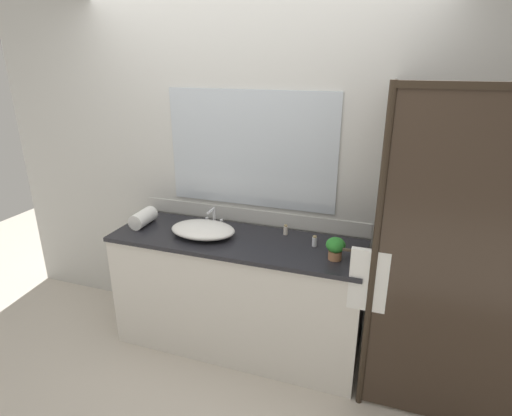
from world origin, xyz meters
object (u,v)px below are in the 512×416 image
(amenity_bottle_body_wash, at_px, (286,230))
(rolled_towel_near_edge, at_px, (143,218))
(faucet, at_px, (214,220))
(amenity_bottle_lotion, at_px, (315,241))
(potted_plant, at_px, (335,247))
(sink_basin, at_px, (203,230))

(amenity_bottle_body_wash, xyz_separation_m, rolled_towel_near_edge, (-1.07, -0.18, 0.02))
(faucet, xyz_separation_m, amenity_bottle_lotion, (0.79, -0.10, -0.01))
(potted_plant, xyz_separation_m, amenity_bottle_lotion, (-0.16, 0.15, -0.05))
(sink_basin, height_order, amenity_bottle_body_wash, sink_basin)
(faucet, bearing_deg, potted_plant, -14.64)
(faucet, distance_m, rolled_towel_near_edge, 0.54)
(rolled_towel_near_edge, bearing_deg, potted_plant, -3.54)
(amenity_bottle_lotion, distance_m, rolled_towel_near_edge, 1.31)
(amenity_bottle_body_wash, distance_m, rolled_towel_near_edge, 1.09)
(sink_basin, bearing_deg, potted_plant, -3.86)
(potted_plant, bearing_deg, faucet, 165.36)
(sink_basin, bearing_deg, amenity_bottle_lotion, 6.04)
(faucet, xyz_separation_m, potted_plant, (0.95, -0.25, 0.04))
(amenity_bottle_body_wash, bearing_deg, sink_basin, -159.48)
(amenity_bottle_lotion, bearing_deg, sink_basin, -173.96)
(amenity_bottle_body_wash, bearing_deg, rolled_towel_near_edge, -170.36)
(faucet, bearing_deg, amenity_bottle_lotion, -7.26)
(amenity_bottle_body_wash, bearing_deg, faucet, -177.58)
(amenity_bottle_lotion, bearing_deg, amenity_bottle_body_wash, 152.20)
(sink_basin, xyz_separation_m, faucet, (0.00, 0.18, 0.00))
(sink_basin, xyz_separation_m, amenity_bottle_lotion, (0.79, 0.08, -0.01))
(potted_plant, bearing_deg, rolled_towel_near_edge, 176.46)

